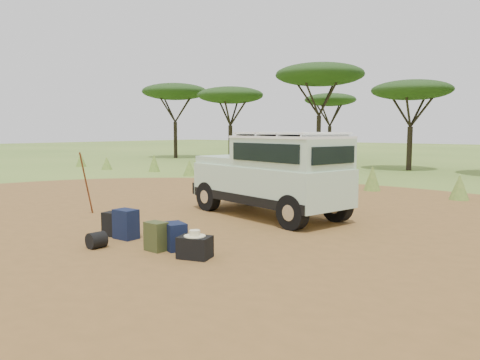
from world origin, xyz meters
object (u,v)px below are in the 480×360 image
Objects in this scene: safari_vehicle at (273,176)px; duffel_navy at (175,236)px; hard_case at (195,247)px; backpack_navy at (126,224)px; backpack_olive at (156,237)px; backpack_black at (113,224)px; walking_staff at (86,184)px.

safari_vehicle is 9.20× the size of duffel_navy.
safari_vehicle is at bearing 88.26° from hard_case.
backpack_olive is at bearing -13.77° from backpack_navy.
backpack_navy reaches higher than duffel_navy.
backpack_olive reaches higher than hard_case.
duffel_navy is at bearing -10.56° from backpack_black.
walking_staff is 3.14× the size of hard_case.
backpack_navy is at bearing -90.80° from safari_vehicle.
safari_vehicle is 4.11m from backpack_black.
duffel_navy is (4.31, -1.00, -0.56)m from walking_staff.
backpack_olive is at bearing 167.07° from hard_case.
safari_vehicle is 2.73× the size of walking_staff.
safari_vehicle is 9.25× the size of backpack_black.
backpack_olive is 0.99× the size of hard_case.
walking_staff is 5.17m from hard_case.
safari_vehicle reaches higher than duffel_navy.
safari_vehicle is 4.22m from hard_case.
backpack_black is 1.80m from duffel_navy.
backpack_navy is at bearing -9.69° from backpack_black.
safari_vehicle is at bearing 119.16° from duffel_navy.
duffel_navy is 0.70m from hard_case.
backpack_olive is (1.17, -0.24, -0.03)m from backpack_navy.
backpack_navy reaches higher than backpack_black.
backpack_black is 2.48m from hard_case.
backpack_black is 0.99× the size of duffel_navy.
safari_vehicle is 3.97m from backpack_navy.
walking_staff is 3.39× the size of backpack_black.
duffel_navy reaches higher than backpack_black.
backpack_navy is at bearing -157.57° from duffel_navy.
walking_staff is 3.19× the size of backpack_olive.
duffel_navy is at bearing -1.36° from backpack_navy.
duffel_navy is (0.52, -3.79, -0.77)m from safari_vehicle.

